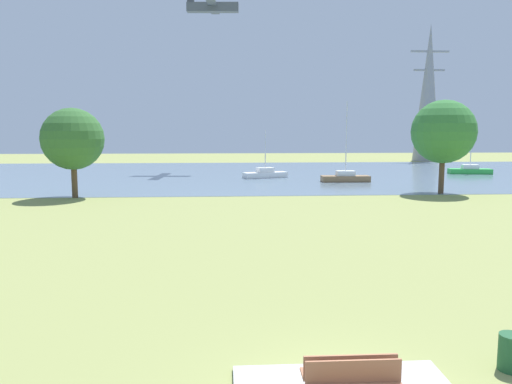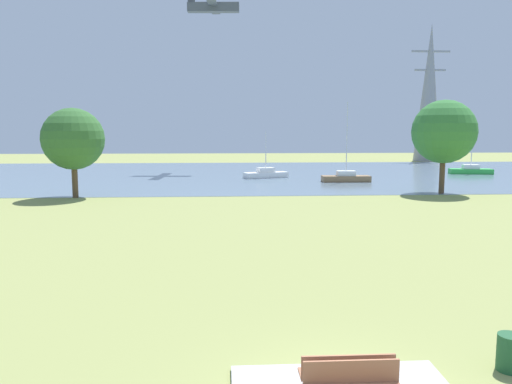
{
  "view_description": "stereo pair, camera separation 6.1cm",
  "coord_description": "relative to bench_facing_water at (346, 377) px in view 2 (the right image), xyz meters",
  "views": [
    {
      "loc": [
        -2.33,
        -8.66,
        5.2
      ],
      "look_at": [
        -0.64,
        18.95,
        1.73
      ],
      "focal_mm": 34.89,
      "sensor_mm": 36.0,
      "label": 1
    },
    {
      "loc": [
        -2.27,
        -8.66,
        5.2
      ],
      "look_at": [
        -0.64,
        18.95,
        1.73
      ],
      "focal_mm": 34.89,
      "sensor_mm": 36.0,
      "label": 2
    }
  ],
  "objects": [
    {
      "name": "ground_plane",
      "position": [
        0.0,
        21.73,
        -0.47
      ],
      "size": [
        160.0,
        160.0,
        0.0
      ],
      "primitive_type": "plane",
      "color": "#8C9351"
    },
    {
      "name": "bench_facing_water",
      "position": [
        0.0,
        0.0,
        0.0
      ],
      "size": [
        1.8,
        0.48,
        0.89
      ],
      "color": "tan",
      "rests_on": "concrete_pad"
    },
    {
      "name": "litter_bin",
      "position": [
        3.84,
        0.97,
        -0.07
      ],
      "size": [
        0.56,
        0.56,
        0.8
      ],
      "primitive_type": "cylinder",
      "color": "#1E512D",
      "rests_on": "ground"
    },
    {
      "name": "water_surface",
      "position": [
        0.0,
        49.73,
        -0.46
      ],
      "size": [
        140.0,
        40.0,
        0.02
      ],
      "primitive_type": "cube",
      "color": "slate",
      "rests_on": "ground"
    },
    {
      "name": "sailboat_white",
      "position": [
        1.96,
        44.72,
        -0.03
      ],
      "size": [
        5.03,
        3.02,
        5.1
      ],
      "color": "white",
      "rests_on": "water_surface"
    },
    {
      "name": "sailboat_green",
      "position": [
        26.53,
        48.04,
        -0.01
      ],
      "size": [
        4.98,
        2.23,
        6.51
      ],
      "color": "green",
      "rests_on": "water_surface"
    },
    {
      "name": "sailboat_brown",
      "position": [
        9.67,
        40.08,
        0.01
      ],
      "size": [
        4.81,
        1.54,
        7.93
      ],
      "color": "brown",
      "rests_on": "water_surface"
    },
    {
      "name": "tree_east_far",
      "position": [
        -13.94,
        29.81,
        4.02
      ],
      "size": [
        4.7,
        4.7,
        6.86
      ],
      "color": "brown",
      "rests_on": "ground"
    },
    {
      "name": "tree_mid_shore",
      "position": [
        15.34,
        30.62,
        4.56
      ],
      "size": [
        5.14,
        5.14,
        7.62
      ],
      "color": "brown",
      "rests_on": "ground"
    },
    {
      "name": "electricity_pylon",
      "position": [
        31.29,
        72.85,
        10.77
      ],
      "size": [
        6.4,
        4.4,
        22.46
      ],
      "color": "gray",
      "rests_on": "ground"
    },
    {
      "name": "light_aircraft",
      "position": [
        -3.83,
        55.17,
        19.82
      ],
      "size": [
        6.46,
        8.45,
        2.1
      ],
      "color": "#4C5156"
    }
  ]
}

